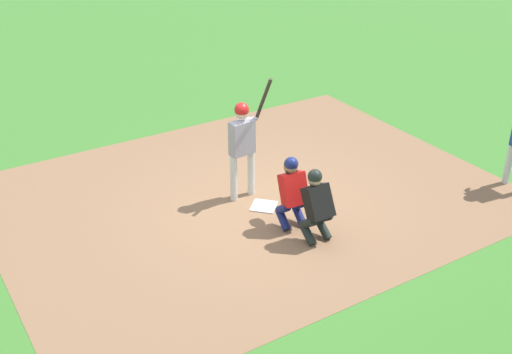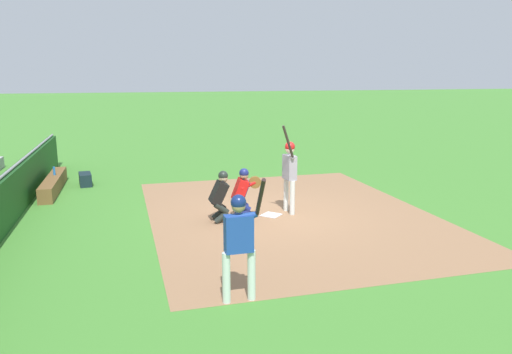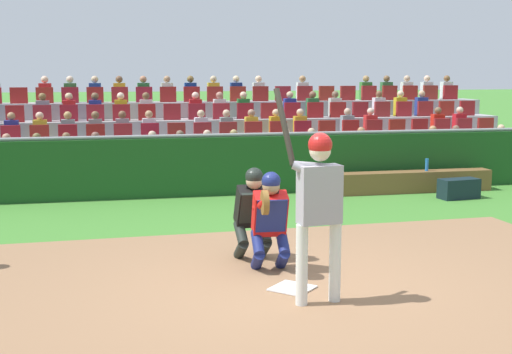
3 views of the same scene
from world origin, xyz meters
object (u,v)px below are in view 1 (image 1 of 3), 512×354
at_px(catcher_crouching, 292,188).
at_px(batter_at_plate, 243,139).
at_px(home_plate_umpire, 317,203).
at_px(home_plate_marker, 264,206).

bearing_deg(catcher_crouching, batter_at_plate, 99.74).
bearing_deg(home_plate_umpire, home_plate_marker, 97.58).
bearing_deg(home_plate_marker, home_plate_umpire, -82.42).
relative_size(home_plate_marker, catcher_crouching, 0.34).
distance_m(home_plate_marker, home_plate_umpire, 1.52).
distance_m(home_plate_marker, batter_at_plate, 1.28).
xyz_separation_m(batter_at_plate, home_plate_umpire, (0.31, -1.86, -0.48)).
bearing_deg(home_plate_marker, batter_at_plate, 104.42).
xyz_separation_m(catcher_crouching, home_plate_umpire, (0.09, -0.58, -0.02)).
bearing_deg(catcher_crouching, home_plate_umpire, -80.99).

